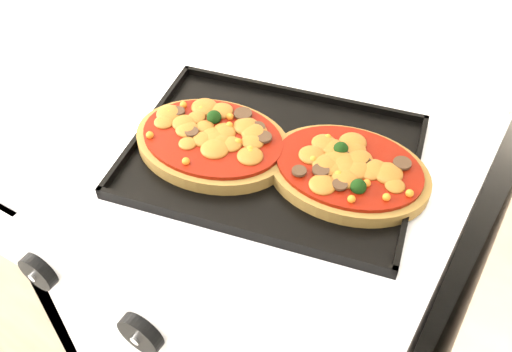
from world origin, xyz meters
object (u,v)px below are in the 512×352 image
Objects in this scene: stove at (268,305)px; pizza_right at (348,169)px; baking_tray at (273,155)px; pizza_left at (213,140)px.

pizza_right is at bearing -0.24° from stove.
baking_tray is at bearing -172.08° from pizza_right.
pizza_left is (-0.08, -0.05, 0.48)m from stove.
stove is 0.47m from baking_tray.
stove is 3.81× the size of pizza_right.
baking_tray is 0.12m from pizza_right.
stove is 2.13× the size of baking_tray.
pizza_right is (0.12, 0.02, 0.02)m from baking_tray.
pizza_left reaches higher than stove.
pizza_right is at bearing -4.44° from baking_tray.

